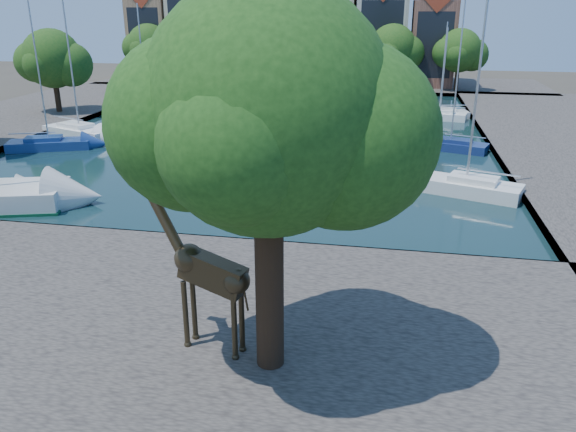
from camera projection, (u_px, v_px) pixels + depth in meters
name	position (u px, v px, depth m)	size (l,w,h in m)	color
ground	(155.00, 241.00, 26.27)	(160.00, 160.00, 0.00)	#38332B
water_basin	(267.00, 133.00, 48.34)	(38.00, 50.00, 0.08)	black
near_quay	(75.00, 311.00, 19.74)	(50.00, 14.00, 0.50)	#554F49
far_quay	(317.00, 83.00, 77.71)	(60.00, 16.00, 0.50)	#554F49
left_quay	(7.00, 120.00, 52.57)	(14.00, 52.00, 0.50)	#554F49
plane_tree	(272.00, 120.00, 13.97)	(8.32, 6.40, 10.62)	#332114
townhouse_west_end	(157.00, 28.00, 79.16)	(5.44, 9.18, 14.93)	#977252
townhouse_west_mid	(197.00, 22.00, 77.82)	(5.94, 9.18, 16.79)	#BEB592
townhouse_west_inner	(243.00, 29.00, 77.01)	(6.43, 9.18, 15.15)	silver
townhouse_center	(289.00, 21.00, 75.53)	(5.44, 9.18, 16.93)	brown
townhouse_east_inner	(333.00, 26.00, 74.72)	(5.94, 9.18, 15.79)	#C0AE89
townhouse_east_mid	(383.00, 24.00, 73.47)	(6.43, 9.18, 16.65)	beige
townhouse_east_end	(433.00, 32.00, 72.70)	(5.44, 9.18, 14.43)	brown
far_tree_far_west	(150.00, 47.00, 74.68)	(7.28, 5.60, 7.68)	#332114
far_tree_west	(207.00, 49.00, 73.34)	(6.76, 5.20, 7.36)	#332114
far_tree_mid_west	(267.00, 48.00, 71.88)	(7.80, 6.00, 8.00)	#332114
far_tree_mid_east	(329.00, 50.00, 70.56)	(7.02, 5.40, 7.52)	#332114
far_tree_east	(393.00, 50.00, 69.14)	(7.54, 5.80, 7.84)	#332114
far_tree_far_east	(460.00, 52.00, 67.82)	(6.76, 5.20, 7.36)	#332114
side_tree_left_far	(53.00, 61.00, 53.91)	(7.28, 5.60, 7.88)	#332114
giraffe_statue	(204.00, 270.00, 16.39)	(3.68, 1.20, 5.28)	#342A1A
sailboat_left_b	(49.00, 142.00, 42.62)	(6.29, 4.14, 11.44)	navy
sailboat_left_c	(79.00, 129.00, 46.63)	(7.02, 4.58, 12.82)	white
sailboat_left_d	(146.00, 104.00, 58.82)	(6.27, 2.75, 10.50)	white
sailboat_left_e	(201.00, 90.00, 68.21)	(6.95, 4.65, 11.40)	white
sailboat_right_a	(466.00, 183.00, 32.38)	(6.47, 4.12, 12.90)	silver
sailboat_right_b	(450.00, 143.00, 42.38)	(5.69, 3.49, 11.47)	navy
sailboat_right_c	(440.00, 114.00, 53.73)	(5.14, 2.67, 8.40)	white
sailboat_right_d	(439.00, 112.00, 54.66)	(5.79, 2.98, 8.87)	silver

